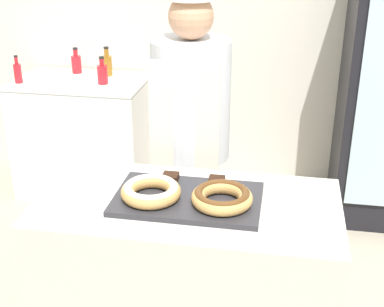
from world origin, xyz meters
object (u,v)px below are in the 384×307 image
at_px(serving_tray, 188,199).
at_px(brownie_back_right, 217,181).
at_px(donut_chocolate_glaze, 222,197).
at_px(bottle_amber, 107,65).
at_px(bottle_red, 18,72).
at_px(chest_freezer, 85,135).
at_px(bottle_red_b, 76,63).
at_px(donut_light_glaze, 151,190).
at_px(brownie_back_left, 170,177).
at_px(baker_person, 191,143).
at_px(bottle_red_b_b, 102,73).

distance_m(serving_tray, brownie_back_right, 0.17).
bearing_deg(donut_chocolate_glaze, bottle_amber, 120.39).
xyz_separation_m(serving_tray, bottle_red, (-1.58, 1.60, 0.05)).
distance_m(serving_tray, bottle_amber, 2.15).
bearing_deg(donut_chocolate_glaze, chest_freezer, 126.22).
xyz_separation_m(chest_freezer, bottle_red_b, (-0.10, 0.19, 0.52)).
height_order(bottle_red, bottle_red_b, bottle_red).
distance_m(serving_tray, donut_light_glaze, 0.16).
relative_size(chest_freezer, bottle_red_b, 4.90).
bearing_deg(bottle_red, brownie_back_left, -44.84).
bearing_deg(brownie_back_left, donut_light_glaze, -104.89).
relative_size(brownie_back_right, baker_person, 0.04).
bearing_deg(bottle_red_b_b, donut_chocolate_glaze, -57.36).
relative_size(bottle_red, bottle_red_b_b, 1.01).
xyz_separation_m(chest_freezer, bottle_red_b_b, (0.20, -0.06, 0.52)).
relative_size(baker_person, bottle_red_b, 8.64).
distance_m(serving_tray, bottle_red_b_b, 1.94).
bearing_deg(bottle_amber, donut_chocolate_glaze, -59.61).
bearing_deg(baker_person, donut_chocolate_glaze, -69.74).
distance_m(donut_chocolate_glaze, brownie_back_left, 0.31).
bearing_deg(bottle_amber, bottle_red_b, 173.67).
bearing_deg(baker_person, chest_freezer, 133.97).
bearing_deg(bottle_red_b_b, baker_person, -50.52).
distance_m(chest_freezer, bottle_red, 0.69).
distance_m(donut_chocolate_glaze, chest_freezer, 2.27).
xyz_separation_m(bottle_amber, bottle_red_b, (-0.26, 0.03, -0.01)).
distance_m(chest_freezer, bottle_red_b_b, 0.56).
bearing_deg(serving_tray, brownie_back_left, 128.21).
distance_m(brownie_back_left, brownie_back_right, 0.21).
relative_size(serving_tray, brownie_back_left, 8.87).
bearing_deg(brownie_back_right, bottle_red_b_b, 124.30).
bearing_deg(brownie_back_right, bottle_red_b, 126.99).
xyz_separation_m(donut_chocolate_glaze, brownie_back_left, (-0.25, 0.17, -0.02)).
distance_m(serving_tray, chest_freezer, 2.15).
bearing_deg(bottle_red_b_b, brownie_back_right, -55.70).
bearing_deg(brownie_back_left, bottle_amber, 116.56).
distance_m(baker_person, bottle_red_b, 1.72).
relative_size(serving_tray, bottle_red_b, 3.09).
bearing_deg(serving_tray, bottle_amber, 117.47).
relative_size(donut_light_glaze, bottle_red_b, 1.26).
height_order(chest_freezer, bottle_red_b_b, bottle_red_b_b).
bearing_deg(brownie_back_left, serving_tray, -51.79).
height_order(donut_chocolate_glaze, chest_freezer, donut_chocolate_glaze).
distance_m(chest_freezer, bottle_red_b, 0.57).
distance_m(chest_freezer, bottle_amber, 0.58).
bearing_deg(bottle_red_b_b, chest_freezer, 163.91).
bearing_deg(bottle_red_b_b, donut_light_glaze, -65.00).
bearing_deg(bottle_amber, serving_tray, -62.53).
bearing_deg(bottle_red_b_b, bottle_red_b, 140.02).
xyz_separation_m(brownie_back_right, bottle_red_b_b, (-1.06, 1.55, 0.02)).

